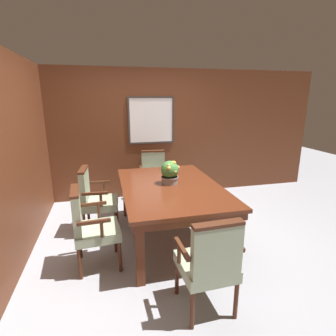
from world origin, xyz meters
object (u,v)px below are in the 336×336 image
(chair_left_far, at_px, (95,197))
(chair_head_far, at_px, (154,174))
(chair_head_near, at_px, (209,261))
(dining_table, at_px, (171,191))
(potted_plant, at_px, (170,172))
(chair_left_near, at_px, (90,224))

(chair_left_far, relative_size, chair_head_far, 1.00)
(chair_left_far, height_order, chair_head_far, same)
(chair_head_near, bearing_deg, dining_table, -91.75)
(chair_left_far, distance_m, potted_plant, 1.16)
(dining_table, bearing_deg, chair_head_far, 88.91)
(chair_left_near, bearing_deg, chair_head_near, -136.80)
(chair_left_far, relative_size, chair_head_near, 1.00)
(dining_table, distance_m, chair_left_far, 1.12)
(chair_head_near, height_order, chair_left_near, same)
(chair_left_near, distance_m, potted_plant, 1.23)
(chair_head_far, bearing_deg, dining_table, -85.64)
(chair_left_near, xyz_separation_m, potted_plant, (1.05, 0.49, 0.41))
(dining_table, xyz_separation_m, potted_plant, (0.01, 0.08, 0.25))
(chair_head_near, height_order, potted_plant, potted_plant)
(chair_head_far, distance_m, chair_head_near, 2.75)
(potted_plant, bearing_deg, chair_left_near, -154.85)
(chair_left_near, bearing_deg, dining_table, -72.59)
(dining_table, distance_m, chair_left_near, 1.14)
(dining_table, bearing_deg, potted_plant, 83.73)
(dining_table, height_order, potted_plant, potted_plant)
(chair_head_far, bearing_deg, chair_left_far, -133.00)
(chair_left_near, height_order, potted_plant, potted_plant)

